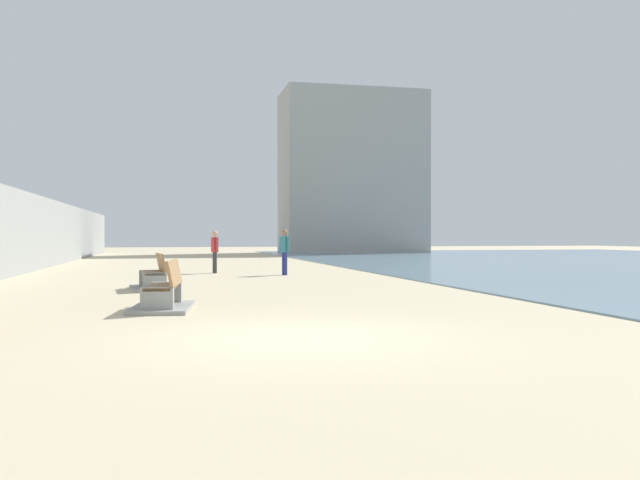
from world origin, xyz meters
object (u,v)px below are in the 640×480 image
object	(u,v)px
person_walking	(285,248)
person_standing	(215,249)
bench_far	(153,281)
bench_near	(164,298)

from	to	relation	value
person_walking	person_standing	bearing A→B (deg)	143.51
person_walking	bench_far	bearing A→B (deg)	-128.38
bench_far	person_walking	distance (m)	7.42
bench_near	person_walking	bearing A→B (deg)	68.58
bench_near	person_walking	size ratio (longest dim) A/B	1.31
bench_near	person_standing	world-z (taller)	person_standing
bench_near	bench_far	world-z (taller)	same
bench_near	person_standing	bearing A→B (deg)	81.80
bench_far	bench_near	bearing A→B (deg)	-86.51
person_walking	bench_near	bearing A→B (deg)	-111.42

